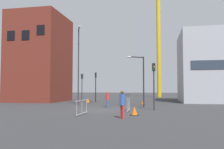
{
  "coord_description": "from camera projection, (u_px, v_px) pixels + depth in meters",
  "views": [
    {
      "loc": [
        4.94,
        -20.47,
        1.94
      ],
      "look_at": [
        0.0,
        5.12,
        3.44
      ],
      "focal_mm": 37.83,
      "sensor_mm": 36.0,
      "label": 1
    }
  ],
  "objects": [
    {
      "name": "traffic_cone_by_barrier",
      "position": [
        143.0,
        103.0,
        27.43
      ],
      "size": [
        0.52,
        0.52,
        0.52
      ],
      "color": "black",
      "rests_on": "ground"
    },
    {
      "name": "safety_barrier_left_run",
      "position": [
        128.0,
        105.0,
        19.7
      ],
      "size": [
        0.06,
        1.99,
        1.08
      ],
      "color": "#9EA0A5",
      "rests_on": "ground"
    },
    {
      "name": "traffic_light_corner",
      "position": [
        82.0,
        83.0,
        34.07
      ],
      "size": [
        0.3,
        0.39,
        4.0
      ],
      "color": "#2D2D30",
      "rests_on": "ground"
    },
    {
      "name": "pedestrian_walking",
      "position": [
        122.0,
        102.0,
        15.05
      ],
      "size": [
        0.34,
        0.34,
        1.78
      ],
      "color": "red",
      "rests_on": "ground"
    },
    {
      "name": "traffic_light_island",
      "position": [
        154.0,
        79.0,
        20.73
      ],
      "size": [
        0.32,
        0.39,
        4.14
      ],
      "color": "#2D2D30",
      "rests_on": "ground"
    },
    {
      "name": "traffic_light_far",
      "position": [
        96.0,
        82.0,
        32.38
      ],
      "size": [
        0.3,
        0.39,
        4.07
      ],
      "color": "black",
      "rests_on": "ground"
    },
    {
      "name": "construction_crane",
      "position": [
        158.0,
        26.0,
        51.43
      ],
      "size": [
        1.22,
        13.98,
        24.41
      ],
      "color": "gold",
      "rests_on": "ground"
    },
    {
      "name": "brick_building",
      "position": [
        40.0,
        58.0,
        34.81
      ],
      "size": [
        7.12,
        8.13,
        12.63
      ],
      "color": "maroon",
      "rests_on": "ground"
    },
    {
      "name": "office_block",
      "position": [
        222.0,
        67.0,
        32.81
      ],
      "size": [
        11.26,
        9.3,
        9.66
      ],
      "color": "#A8AAB2",
      "rests_on": "ground"
    },
    {
      "name": "pedestrian_waiting",
      "position": [
        108.0,
        98.0,
        23.73
      ],
      "size": [
        0.34,
        0.34,
        1.62
      ],
      "color": "#33519E",
      "rests_on": "ground"
    },
    {
      "name": "ground",
      "position": [
        101.0,
        110.0,
        20.89
      ],
      "size": [
        160.0,
        160.0,
        0.0
      ],
      "primitive_type": "plane",
      "color": "#333335"
    },
    {
      "name": "streetlamp_short",
      "position": [
        141.0,
        76.0,
        23.92
      ],
      "size": [
        1.65,
        1.14,
        5.16
      ],
      "color": "#232326",
      "rests_on": "ground"
    },
    {
      "name": "safety_barrier_mid_span",
      "position": [
        82.0,
        107.0,
        17.03
      ],
      "size": [
        0.07,
        2.46,
        1.08
      ],
      "color": "#9EA0A5",
      "rests_on": "ground"
    },
    {
      "name": "traffic_cone_striped",
      "position": [
        88.0,
        100.0,
        31.2
      ],
      "size": [
        0.63,
        0.63,
        0.64
      ],
      "color": "black",
      "rests_on": "ground"
    },
    {
      "name": "traffic_cone_on_verge",
      "position": [
        134.0,
        111.0,
        16.84
      ],
      "size": [
        0.61,
        0.61,
        0.62
      ],
      "color": "black",
      "rests_on": "ground"
    },
    {
      "name": "streetlamp_tall",
      "position": [
        79.0,
        61.0,
        27.53
      ],
      "size": [
        0.81,
        1.44,
        9.0
      ],
      "color": "#2D2D30",
      "rests_on": "ground"
    }
  ]
}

